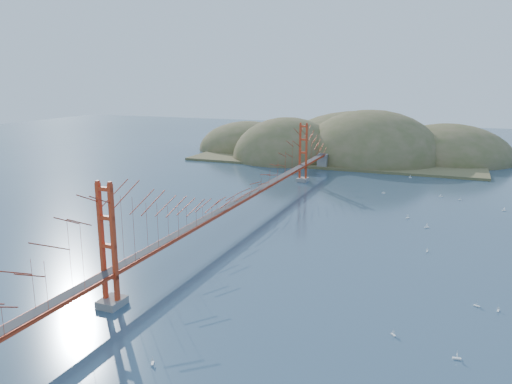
% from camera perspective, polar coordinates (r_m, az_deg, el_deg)
% --- Properties ---
extents(ground, '(320.00, 320.00, 0.00)m').
position_cam_1_polar(ground, '(72.90, -1.52, -3.27)').
color(ground, '#2C4359').
rests_on(ground, ground).
extents(bridge, '(2.20, 94.40, 12.00)m').
position_cam_1_polar(bridge, '(71.41, -1.49, 2.17)').
color(bridge, gray).
rests_on(bridge, ground).
extents(far_headlands, '(84.00, 58.00, 25.00)m').
position_cam_1_polar(far_headlands, '(136.64, 10.93, 4.21)').
color(far_headlands, '#796345').
rests_on(far_headlands, ground).
extents(sailboat_2, '(0.57, 0.54, 0.64)m').
position_cam_1_polar(sailboat_2, '(50.84, 23.92, -11.73)').
color(sailboat_2, white).
rests_on(sailboat_2, ground).
extents(sailboat_4, '(0.70, 0.70, 0.75)m').
position_cam_1_polar(sailboat_4, '(73.27, 18.94, -3.78)').
color(sailboat_4, white).
rests_on(sailboat_4, ground).
extents(sailboat_10, '(0.55, 0.55, 0.61)m').
position_cam_1_polar(sailboat_10, '(39.21, -11.74, -18.52)').
color(sailboat_10, white).
rests_on(sailboat_10, ground).
extents(sailboat_12, '(0.59, 0.59, 0.67)m').
position_cam_1_polar(sailboat_12, '(108.35, 17.22, 1.65)').
color(sailboat_12, white).
rests_on(sailboat_12, ground).
extents(sailboat_7, '(0.63, 0.63, 0.69)m').
position_cam_1_polar(sailboat_7, '(92.83, 20.35, -0.42)').
color(sailboat_7, white).
rests_on(sailboat_7, ground).
extents(sailboat_6, '(0.60, 0.60, 0.63)m').
position_cam_1_polar(sailboat_6, '(43.49, 15.42, -15.36)').
color(sailboat_6, white).
rests_on(sailboat_6, ground).
extents(sailboat_0, '(0.41, 0.49, 0.57)m').
position_cam_1_polar(sailboat_0, '(63.52, 18.98, -6.37)').
color(sailboat_0, white).
rests_on(sailboat_0, ground).
extents(sailboat_5, '(0.45, 0.50, 0.56)m').
position_cam_1_polar(sailboat_5, '(50.68, 25.95, -12.03)').
color(sailboat_5, white).
rests_on(sailboat_5, ground).
extents(sailboat_14, '(0.68, 0.68, 0.71)m').
position_cam_1_polar(sailboat_14, '(77.17, 16.95, -2.80)').
color(sailboat_14, white).
rests_on(sailboat_14, ground).
extents(sailboat_3, '(0.57, 0.49, 0.65)m').
position_cam_1_polar(sailboat_3, '(92.37, 14.36, -0.08)').
color(sailboat_3, white).
rests_on(sailboat_3, ground).
extents(sailboat_13, '(0.64, 0.55, 0.73)m').
position_cam_1_polar(sailboat_13, '(41.76, 21.97, -17.13)').
color(sailboat_13, white).
rests_on(sailboat_13, ground).
extents(sailboat_8, '(0.62, 0.59, 0.70)m').
position_cam_1_polar(sailboat_8, '(87.06, 26.49, -1.85)').
color(sailboat_8, white).
rests_on(sailboat_8, ground).
extents(sailboat_16, '(0.55, 0.54, 0.62)m').
position_cam_1_polar(sailboat_16, '(91.41, 22.29, -0.79)').
color(sailboat_16, white).
rests_on(sailboat_16, ground).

